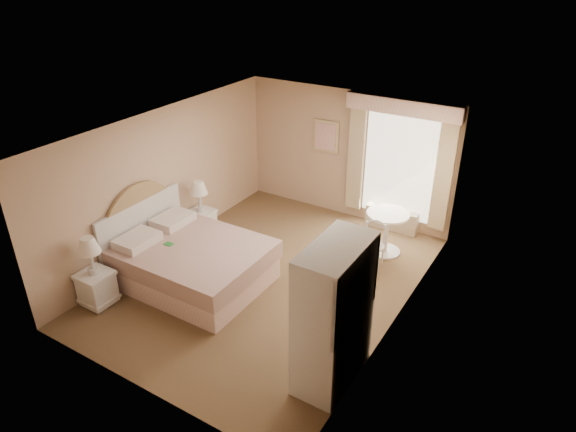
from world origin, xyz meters
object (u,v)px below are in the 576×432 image
Objects in this scene: bed at (187,259)px; nightstand_far at (201,216)px; armoire at (334,325)px; round_table at (387,226)px; cafe_chair at (373,241)px; nightstand_near at (95,280)px.

bed is 1.41m from nightstand_far.
nightstand_far is at bearing 152.79° from armoire.
bed is 3.03m from armoire.
bed is at bearing -134.27° from round_table.
nightstand_far is 3.35m from round_table.
round_table is (3.11, 1.23, 0.11)m from nightstand_far.
bed reaches higher than cafe_chair.
bed is 1.21× the size of armoire.
bed reaches higher than nightstand_near.
bed is 2.03× the size of nightstand_near.
round_table is at bearing 45.73° from bed.
nightstand_near reaches higher than cafe_chair.
armoire is (2.93, -0.67, 0.40)m from bed.
cafe_chair is at bearing 102.41° from armoire.
bed is 3.41m from round_table.
armoire is (3.65, -1.88, 0.37)m from nightstand_far.
round_table is 0.53m from cafe_chair.
nightstand_near is 1.03× the size of nightstand_far.
round_table is at bearing 21.58° from nightstand_far.
armoire reaches higher than cafe_chair.
bed is 1.39m from nightstand_near.
armoire reaches higher than bed.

